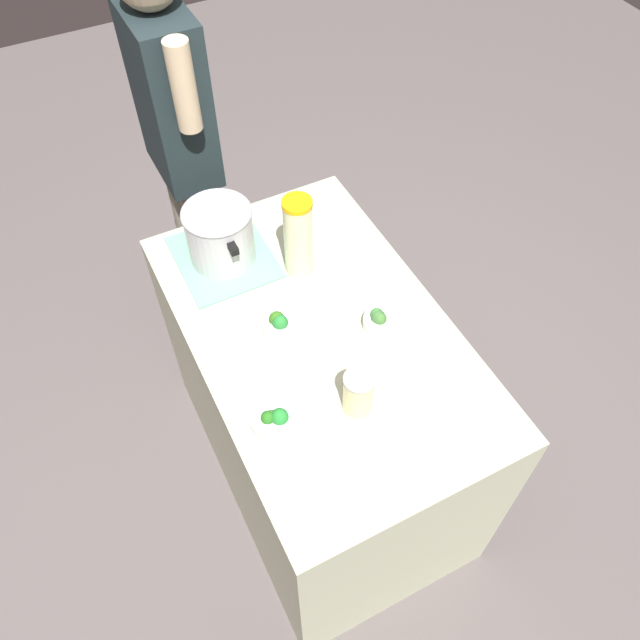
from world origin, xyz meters
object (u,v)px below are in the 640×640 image
at_px(lemonade_pitcher, 298,237).
at_px(broccoli_bowl_back, 381,321).
at_px(broccoli_bowl_front, 273,419).
at_px(mason_jar, 358,393).
at_px(broccoli_bowl_center, 279,324).
at_px(person_cook, 183,156).
at_px(cooking_pot, 220,234).

xyz_separation_m(lemonade_pitcher, broccoli_bowl_back, (-0.33, -0.11, -0.12)).
bearing_deg(broccoli_bowl_back, broccoli_bowl_front, 110.07).
relative_size(broccoli_bowl_front, broccoli_bowl_back, 1.03).
bearing_deg(mason_jar, broccoli_bowl_center, 13.58).
bearing_deg(broccoli_bowl_center, lemonade_pitcher, -39.32).
relative_size(broccoli_bowl_center, person_cook, 0.06).
height_order(broccoli_bowl_front, person_cook, person_cook).
distance_m(cooking_pot, broccoli_bowl_back, 0.58).
xyz_separation_m(broccoli_bowl_front, person_cook, (1.20, -0.17, -0.02)).
xyz_separation_m(broccoli_bowl_front, broccoli_bowl_back, (0.16, -0.43, -0.00)).
distance_m(cooking_pot, person_cook, 0.57).
xyz_separation_m(mason_jar, person_cook, (1.25, 0.06, -0.06)).
bearing_deg(broccoli_bowl_center, person_cook, -1.16).
bearing_deg(broccoli_bowl_center, broccoli_bowl_front, 152.56).
height_order(mason_jar, broccoli_bowl_center, mason_jar).
relative_size(mason_jar, person_cook, 0.08).
bearing_deg(mason_jar, lemonade_pitcher, -8.76).
height_order(lemonade_pitcher, broccoli_bowl_back, lemonade_pitcher).
bearing_deg(lemonade_pitcher, broccoli_bowl_front, 147.23).
relative_size(broccoli_bowl_front, person_cook, 0.07).
relative_size(cooking_pot, lemonade_pitcher, 1.01).
height_order(broccoli_bowl_front, broccoli_bowl_center, same).
bearing_deg(cooking_pot, broccoli_bowl_front, 170.31).
height_order(broccoli_bowl_center, person_cook, person_cook).
xyz_separation_m(cooking_pot, mason_jar, (-0.69, -0.12, -0.04)).
bearing_deg(lemonade_pitcher, person_cook, 11.58).
bearing_deg(broccoli_bowl_center, cooking_pot, 6.10).
distance_m(lemonade_pitcher, broccoli_bowl_center, 0.28).
xyz_separation_m(cooking_pot, broccoli_bowl_center, (-0.36, -0.04, -0.08)).
bearing_deg(lemonade_pitcher, mason_jar, 171.24).
distance_m(lemonade_pitcher, broccoli_bowl_back, 0.37).
bearing_deg(broccoli_bowl_back, broccoli_bowl_center, 65.45).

